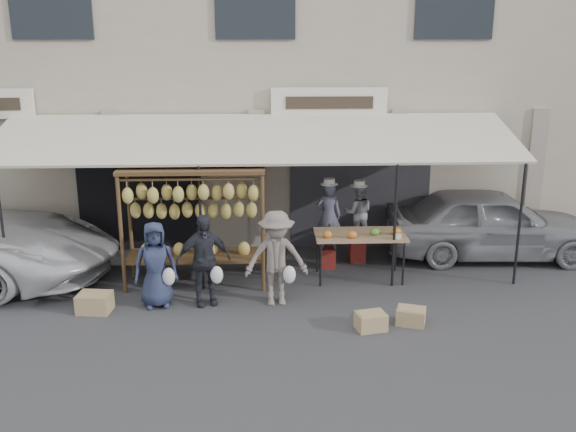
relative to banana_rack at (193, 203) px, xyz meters
name	(u,v)px	position (x,y,z in m)	size (l,w,h in m)	color
ground_plane	(257,314)	(1.14, -1.35, -1.57)	(90.00, 90.00, 0.00)	#2D2D30
shophouse	(257,69)	(1.14, 5.15, 2.07)	(24.00, 6.15, 7.30)	gray
awning	(257,139)	(1.15, 0.93, 1.00)	(10.00, 2.35, 2.92)	beige
banana_rack	(193,203)	(0.00, 0.00, 0.00)	(2.60, 0.90, 2.24)	#49301A
produce_table	(360,236)	(3.08, 0.17, -0.71)	(1.70, 0.90, 1.04)	#A18257
vendor_left	(329,216)	(2.54, 0.82, -0.50)	(0.49, 0.32, 1.34)	#44475A
vendor_right	(358,213)	(3.18, 1.14, -0.54)	(0.57, 0.45, 1.18)	gray
customer_left	(156,265)	(-0.58, -0.93, -0.82)	(0.73, 0.48, 1.50)	#262E4A
customer_mid	(204,260)	(0.23, -0.88, -0.77)	(0.94, 0.39, 1.61)	#282831
customer_right	(276,258)	(1.48, -0.92, -0.74)	(1.08, 0.62, 1.67)	#71655D
stool_left	(328,258)	(2.54, 0.82, -1.37)	(0.29, 0.29, 0.41)	maroon
stool_right	(357,251)	(3.18, 1.14, -1.35)	(0.32, 0.32, 0.44)	maroon
crate_near_a	(371,321)	(2.95, -1.99, -1.44)	(0.46, 0.35, 0.27)	tan
crate_near_b	(411,316)	(3.63, -1.82, -1.44)	(0.45, 0.34, 0.27)	tan
crate_far	(95,303)	(-1.59, -1.14, -1.41)	(0.54, 0.41, 0.33)	tan
sedan	(491,223)	(5.97, 1.32, -0.84)	(1.74, 4.33, 1.47)	gray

